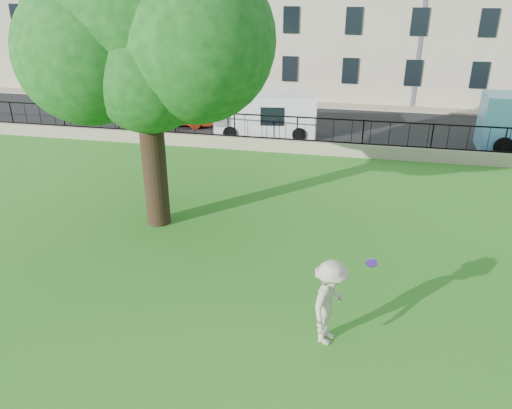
% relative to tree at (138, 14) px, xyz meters
% --- Properties ---
extents(ground, '(120.00, 120.00, 0.00)m').
position_rel_tree_xyz_m(ground, '(3.63, -3.67, -6.54)').
color(ground, '#27751B').
rests_on(ground, ground).
extents(retaining_wall, '(50.00, 0.40, 0.60)m').
position_rel_tree_xyz_m(retaining_wall, '(3.63, 8.33, -6.24)').
color(retaining_wall, gray).
rests_on(retaining_wall, ground).
extents(iron_railing, '(50.00, 0.05, 1.13)m').
position_rel_tree_xyz_m(iron_railing, '(3.63, 8.33, -5.38)').
color(iron_railing, black).
rests_on(iron_railing, retaining_wall).
extents(street, '(60.00, 9.00, 0.01)m').
position_rel_tree_xyz_m(street, '(3.63, 13.03, -6.53)').
color(street, black).
rests_on(street, ground).
extents(sidewalk, '(60.00, 1.40, 0.12)m').
position_rel_tree_xyz_m(sidewalk, '(3.63, 18.23, -6.48)').
color(sidewalk, gray).
rests_on(sidewalk, ground).
extents(tree, '(8.00, 6.20, 9.87)m').
position_rel_tree_xyz_m(tree, '(0.00, 0.00, 0.00)').
color(tree, black).
rests_on(tree, ground).
extents(man, '(1.09, 1.47, 2.02)m').
position_rel_tree_xyz_m(man, '(6.13, -4.96, -5.53)').
color(man, '#B8AD95').
rests_on(man, ground).
extents(frisbee, '(0.33, 0.32, 0.12)m').
position_rel_tree_xyz_m(frisbee, '(6.98, -3.91, -5.04)').
color(frisbee, '#7828E8').
extents(red_sedan, '(4.68, 2.10, 1.49)m').
position_rel_tree_xyz_m(red_sedan, '(-3.69, 11.73, -5.79)').
color(red_sedan, '#9F2813').
rests_on(red_sedan, street).
extents(white_van, '(5.39, 2.68, 2.17)m').
position_rel_tree_xyz_m(white_van, '(1.63, 10.93, -5.45)').
color(white_van, silver).
rests_on(white_van, street).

